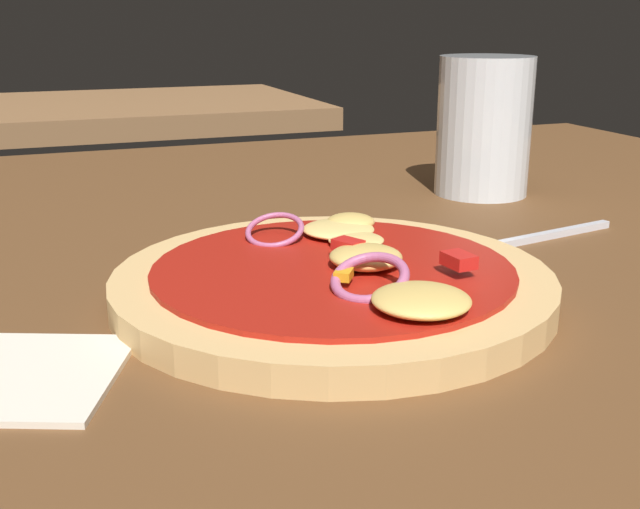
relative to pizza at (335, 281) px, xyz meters
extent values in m
cube|color=brown|center=(-0.06, 0.03, -0.03)|extent=(1.27, 1.04, 0.04)
cylinder|color=tan|center=(0.00, 0.00, 0.00)|extent=(0.24, 0.24, 0.02)
cylinder|color=#A81C11|center=(0.00, 0.00, 0.01)|extent=(0.20, 0.20, 0.00)
ellipsoid|color=#E5BC60|center=(0.04, 0.07, 0.01)|extent=(0.03, 0.03, 0.01)
ellipsoid|color=#E5BC60|center=(0.01, -0.08, 0.01)|extent=(0.05, 0.05, 0.01)
ellipsoid|color=#EFCC72|center=(0.03, 0.06, 0.01)|extent=(0.05, 0.05, 0.01)
ellipsoid|color=#EFCC72|center=(0.03, 0.03, 0.01)|extent=(0.03, 0.03, 0.01)
ellipsoid|color=#E5BC60|center=(0.02, -0.01, 0.01)|extent=(0.04, 0.04, 0.01)
torus|color=#B25984|center=(-0.01, 0.06, 0.01)|extent=(0.05, 0.05, 0.02)
torus|color=#B25984|center=(0.00, -0.04, 0.02)|extent=(0.06, 0.06, 0.02)
cube|color=red|center=(0.05, -0.04, 0.02)|extent=(0.01, 0.02, 0.01)
cube|color=#2D8C28|center=(0.01, -0.01, 0.01)|extent=(0.01, 0.01, 0.00)
cube|color=orange|center=(-0.01, -0.03, 0.01)|extent=(0.01, 0.01, 0.00)
cube|color=red|center=(0.01, 0.01, 0.02)|extent=(0.02, 0.02, 0.01)
cube|color=silver|center=(0.19, 0.06, -0.01)|extent=(0.12, 0.03, 0.01)
cube|color=silver|center=(0.12, 0.05, -0.01)|extent=(0.02, 0.02, 0.01)
cube|color=silver|center=(0.09, 0.05, -0.01)|extent=(0.04, 0.01, 0.00)
cube|color=silver|center=(0.09, 0.04, -0.01)|extent=(0.04, 0.01, 0.00)
cube|color=silver|center=(0.09, 0.04, -0.01)|extent=(0.04, 0.01, 0.00)
cube|color=silver|center=(0.09, 0.03, -0.01)|extent=(0.04, 0.01, 0.00)
cylinder|color=silver|center=(0.22, 0.20, 0.05)|extent=(0.08, 0.08, 0.12)
cylinder|color=#9E510F|center=(0.22, 0.20, 0.03)|extent=(0.07, 0.07, 0.08)
cylinder|color=white|center=(0.22, 0.20, 0.07)|extent=(0.07, 0.07, 0.01)
cube|color=brown|center=(-0.01, 1.06, -0.03)|extent=(0.71, 0.47, 0.04)
camera|label=1|loc=(-0.16, -0.38, 0.14)|focal=44.24mm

